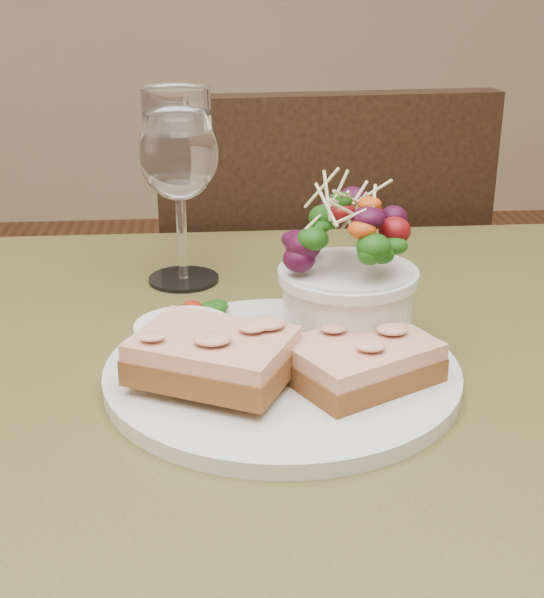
{
  "coord_description": "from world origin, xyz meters",
  "views": [
    {
      "loc": [
        -0.03,
        -0.54,
        1.04
      ],
      "look_at": [
        0.02,
        0.04,
        0.81
      ],
      "focal_mm": 50.0,
      "sensor_mm": 36.0,
      "label": 1
    }
  ],
  "objects": [
    {
      "name": "ramekin",
      "position": [
        -0.05,
        0.02,
        0.78
      ],
      "size": [
        0.07,
        0.07,
        0.04
      ],
      "color": "silver",
      "rests_on": "dinner_plate"
    },
    {
      "name": "chair_far",
      "position": [
        0.11,
        0.63,
        0.29
      ],
      "size": [
        0.45,
        0.45,
        0.9
      ],
      "rotation": [
        0.0,
        0.0,
        3.21
      ],
      "color": "black",
      "rests_on": "ground"
    },
    {
      "name": "salad_bowl",
      "position": [
        0.08,
        0.06,
        0.82
      ],
      "size": [
        0.1,
        0.1,
        0.13
      ],
      "color": "silver",
      "rests_on": "dinner_plate"
    },
    {
      "name": "sandwich_back",
      "position": [
        -0.03,
        -0.0,
        0.79
      ],
      "size": [
        0.13,
        0.12,
        0.03
      ],
      "rotation": [
        0.0,
        0.0,
        -0.46
      ],
      "color": "#502E15",
      "rests_on": "dinner_plate"
    },
    {
      "name": "sandwich_front",
      "position": [
        0.08,
        -0.0,
        0.78
      ],
      "size": [
        0.13,
        0.11,
        0.03
      ],
      "rotation": [
        0.0,
        0.0,
        0.5
      ],
      "color": "#502E15",
      "rests_on": "dinner_plate"
    },
    {
      "name": "cafe_table",
      "position": [
        0.0,
        0.0,
        0.65
      ],
      "size": [
        0.8,
        0.8,
        0.75
      ],
      "color": "#463F1E",
      "rests_on": "ground"
    },
    {
      "name": "dinner_plate",
      "position": [
        0.03,
        0.02,
        0.76
      ],
      "size": [
        0.27,
        0.27,
        0.01
      ],
      "primitive_type": "cylinder",
      "color": "silver",
      "rests_on": "cafe_table"
    },
    {
      "name": "wine_glass",
      "position": [
        -0.05,
        0.24,
        0.87
      ],
      "size": [
        0.08,
        0.08,
        0.18
      ],
      "color": "white",
      "rests_on": "cafe_table"
    },
    {
      "name": "garnish",
      "position": [
        -0.03,
        0.11,
        0.77
      ],
      "size": [
        0.05,
        0.04,
        0.02
      ],
      "color": "#0C3309",
      "rests_on": "dinner_plate"
    }
  ]
}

